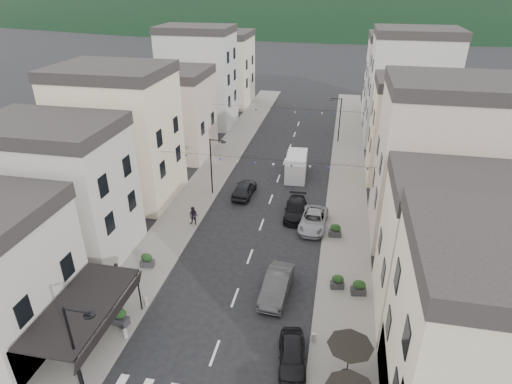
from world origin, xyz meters
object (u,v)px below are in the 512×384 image
at_px(parked_car_c, 313,220).
at_px(delivery_van, 296,165).
at_px(parked_car_b, 277,285).
at_px(parked_car_d, 296,209).
at_px(parked_car_e, 244,189).
at_px(parked_car_a, 292,354).
at_px(pedestrian_b, 194,216).
at_px(pedestrian_a, 118,274).

height_order(parked_car_c, delivery_van, delivery_van).
bearing_deg(parked_car_c, parked_car_b, -97.89).
relative_size(parked_car_d, delivery_van, 0.85).
relative_size(parked_car_b, parked_car_e, 1.08).
distance_m(parked_car_c, delivery_van, 11.01).
height_order(parked_car_a, parked_car_e, parked_car_e).
distance_m(parked_car_b, parked_car_d, 11.27).
bearing_deg(parked_car_c, pedestrian_b, -167.03).
xyz_separation_m(parked_car_a, parked_car_d, (-1.80, 16.99, 0.03)).
bearing_deg(parked_car_a, parked_car_b, 99.85).
distance_m(parked_car_c, parked_car_d, 2.45).
relative_size(parked_car_e, pedestrian_a, 2.63).
bearing_deg(pedestrian_b, parked_car_d, 28.92).
bearing_deg(pedestrian_a, parked_car_e, 36.77).
xyz_separation_m(parked_car_c, pedestrian_a, (-13.19, -10.82, 0.29)).
bearing_deg(pedestrian_a, parked_car_b, -26.74).
bearing_deg(pedestrian_b, delivery_van, 64.99).
relative_size(parked_car_a, delivery_van, 0.69).
xyz_separation_m(parked_car_a, parked_car_e, (-7.40, 20.11, 0.10)).
relative_size(parked_car_a, pedestrian_a, 2.27).
height_order(parked_car_e, pedestrian_a, pedestrian_a).
xyz_separation_m(parked_car_b, pedestrian_a, (-11.40, -1.22, 0.18)).
xyz_separation_m(parked_car_a, pedestrian_a, (-13.20, 4.50, 0.31)).
height_order(parked_car_d, parked_car_e, parked_car_e).
relative_size(parked_car_b, parked_car_c, 0.97).
bearing_deg(parked_car_d, parked_car_e, 149.46).
height_order(parked_car_d, pedestrian_b, pedestrian_b).
relative_size(parked_car_c, parked_car_d, 1.04).
bearing_deg(parked_car_b, parked_car_a, -68.38).
height_order(pedestrian_a, pedestrian_b, pedestrian_b).
bearing_deg(parked_car_b, pedestrian_a, -169.76).
bearing_deg(parked_car_e, delivery_van, -125.66).
xyz_separation_m(parked_car_d, parked_car_e, (-5.60, 3.12, 0.07)).
bearing_deg(parked_car_e, pedestrian_b, 67.58).
bearing_deg(parked_car_b, pedestrian_b, 142.72).
distance_m(parked_car_c, pedestrian_a, 17.06).
bearing_deg(parked_car_c, pedestrian_a, -137.98).
distance_m(parked_car_d, pedestrian_b, 9.43).
bearing_deg(parked_car_a, parked_car_c, 82.42).
height_order(parked_car_a, pedestrian_b, pedestrian_b).
xyz_separation_m(pedestrian_a, pedestrian_b, (2.69, 8.91, 0.04)).
height_order(parked_car_b, delivery_van, delivery_van).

